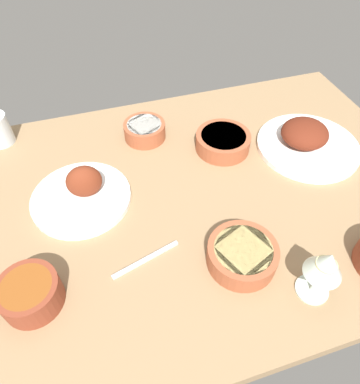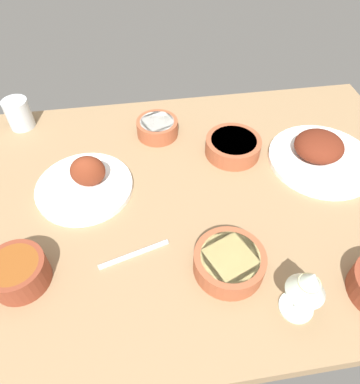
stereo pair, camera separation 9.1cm
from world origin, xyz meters
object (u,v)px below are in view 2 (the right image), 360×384
object	(u,v)px
plate_center_main	(320,153)
wine_glass	(309,285)
water_tumbler	(19,114)
bowl_soup	(18,272)
bowl_cream	(157,127)
spoon_loose	(134,254)
plate_near_viewer	(86,182)
bowl_sauce	(233,146)
bowl_pasta	(229,262)

from	to	relation	value
plate_center_main	wine_glass	xyz separation A→B (cm)	(-22.63, -41.24, 7.26)
wine_glass	water_tumbler	bearing A→B (deg)	131.96
bowl_soup	wine_glass	distance (cm)	58.46
plate_center_main	bowl_cream	size ratio (longest dim) A/B	2.39
water_tumbler	spoon_loose	bearing A→B (deg)	-59.17
wine_glass	spoon_loose	bearing A→B (deg)	151.25
bowl_cream	plate_near_viewer	bearing A→B (deg)	-136.87
plate_near_viewer	wine_glass	world-z (taller)	wine_glass
bowl_cream	spoon_loose	bearing A→B (deg)	-103.36
plate_center_main	bowl_sauce	xyz separation A→B (cm)	(-23.67, 6.87, 0.07)
bowl_soup	water_tumbler	xyz separation A→B (cm)	(-7.58, 55.85, 1.11)
wine_glass	plate_near_viewer	bearing A→B (deg)	136.88
bowl_soup	spoon_loose	distance (cm)	24.60
plate_near_viewer	bowl_pasta	world-z (taller)	plate_near_viewer
bowl_cream	bowl_soup	distance (cm)	56.66
bowl_cream	spoon_loose	world-z (taller)	bowl_cream
plate_center_main	bowl_sauce	bearing A→B (deg)	163.82
plate_center_main	water_tumbler	xyz separation A→B (cm)	(-86.35, 29.62, 1.95)
bowl_pasta	plate_near_viewer	bearing A→B (deg)	137.03
bowl_sauce	water_tumbler	size ratio (longest dim) A/B	1.73
wine_glass	water_tumbler	world-z (taller)	wine_glass
bowl_soup	plate_center_main	bearing A→B (deg)	18.42
bowl_soup	plate_near_viewer	bearing A→B (deg)	62.33
bowl_soup	wine_glass	bearing A→B (deg)	-14.97
bowl_pasta	water_tumbler	distance (cm)	79.50
bowl_cream	wine_glass	bearing A→B (deg)	-70.08
bowl_cream	wine_glass	world-z (taller)	wine_glass
plate_center_main	bowl_cream	bearing A→B (deg)	157.05
plate_near_viewer	bowl_pasta	size ratio (longest dim) A/B	1.64
plate_center_main	plate_near_viewer	distance (cm)	65.57
water_tumbler	plate_near_viewer	bearing A→B (deg)	-55.86
bowl_sauce	bowl_cream	size ratio (longest dim) A/B	1.27
bowl_sauce	water_tumbler	bearing A→B (deg)	160.05
plate_center_main	spoon_loose	distance (cm)	59.49
plate_center_main	bowl_cream	xyz separation A→B (cm)	(-44.39, 18.79, 0.07)
bowl_pasta	bowl_soup	bearing A→B (deg)	174.77
plate_center_main	wine_glass	size ratio (longest dim) A/B	2.14
plate_near_viewer	bowl_pasta	bearing A→B (deg)	-42.97
bowl_cream	wine_glass	distance (cm)	64.26
wine_glass	water_tumbler	xyz separation A→B (cm)	(-63.71, 70.86, -5.31)
bowl_pasta	spoon_loose	world-z (taller)	bowl_pasta
bowl_sauce	bowl_cream	distance (cm)	23.90
bowl_sauce	bowl_pasta	xyz separation A→B (cm)	(-10.47, -37.18, 0.09)
water_tumbler	spoon_loose	size ratio (longest dim) A/B	0.55
wine_glass	water_tumbler	distance (cm)	95.44
bowl_cream	bowl_pasta	size ratio (longest dim) A/B	0.80
bowl_sauce	water_tumbler	world-z (taller)	water_tumbler
bowl_sauce	water_tumbler	xyz separation A→B (cm)	(-62.68, 22.75, 1.88)
bowl_cream	water_tumbler	world-z (taller)	water_tumbler
plate_near_viewer	water_tumbler	xyz separation A→B (cm)	(-20.79, 30.66, 2.15)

